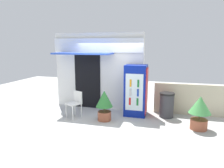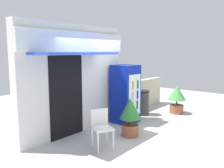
{
  "view_description": "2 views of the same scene",
  "coord_description": "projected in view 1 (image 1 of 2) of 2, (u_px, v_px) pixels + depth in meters",
  "views": [
    {
      "loc": [
        2.11,
        -6.22,
        2.41
      ],
      "look_at": [
        0.27,
        0.44,
        1.13
      ],
      "focal_mm": 33.45,
      "sensor_mm": 36.0,
      "label": 1
    },
    {
      "loc": [
        -4.67,
        -3.36,
        2.18
      ],
      "look_at": [
        0.06,
        0.52,
        1.32
      ],
      "focal_mm": 37.53,
      "sensor_mm": 36.0,
      "label": 2
    }
  ],
  "objects": [
    {
      "name": "drink_cooler",
      "position": [
        136.0,
        90.0,
        7.2
      ],
      "size": [
        0.75,
        0.72,
        1.77
      ],
      "color": "navy",
      "rests_on": "ground"
    },
    {
      "name": "potted_plant_curbside",
      "position": [
        200.0,
        110.0,
        5.99
      ],
      "size": [
        0.63,
        0.63,
        0.99
      ],
      "color": "#995138",
      "rests_on": "ground"
    },
    {
      "name": "potted_plant_near_shop",
      "position": [
        104.0,
        103.0,
        6.73
      ],
      "size": [
        0.55,
        0.55,
        0.99
      ],
      "color": "#995138",
      "rests_on": "ground"
    },
    {
      "name": "ground",
      "position": [
        101.0,
        120.0,
        6.89
      ],
      "size": [
        16.0,
        16.0,
        0.0
      ],
      "primitive_type": "plane",
      "color": "#B2B2AD"
    },
    {
      "name": "plastic_chair",
      "position": [
        75.0,
        102.0,
        7.06
      ],
      "size": [
        0.55,
        0.56,
        0.88
      ],
      "color": "silver",
      "rests_on": "ground"
    },
    {
      "name": "stone_boundary_wall",
      "position": [
        191.0,
        99.0,
        7.32
      ],
      "size": [
        2.54,
        0.2,
        1.09
      ],
      "primitive_type": "cube",
      "color": "beige",
      "rests_on": "ground"
    },
    {
      "name": "trash_bin",
      "position": [
        167.0,
        105.0,
        7.07
      ],
      "size": [
        0.5,
        0.5,
        0.84
      ],
      "color": "#38383D",
      "rests_on": "ground"
    },
    {
      "name": "storefront_building",
      "position": [
        98.0,
        70.0,
        8.0
      ],
      "size": [
        3.45,
        1.1,
        2.87
      ],
      "color": "silver",
      "rests_on": "ground"
    }
  ]
}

